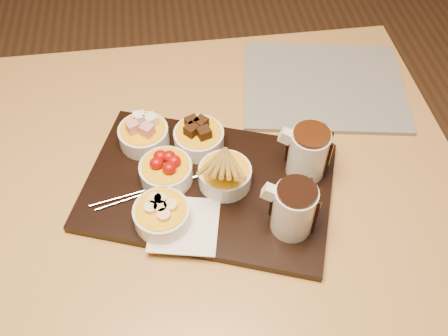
{
  "coord_description": "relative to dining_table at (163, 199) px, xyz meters",
  "views": [
    {
      "loc": [
        0.05,
        -0.63,
        1.53
      ],
      "look_at": [
        0.12,
        -0.06,
        0.81
      ],
      "focal_mm": 40.0,
      "sensor_mm": 36.0,
      "label": 1
    }
  ],
  "objects": [
    {
      "name": "ground",
      "position": [
        0.0,
        0.0,
        -0.65
      ],
      "size": [
        5.0,
        5.0,
        0.0
      ],
      "primitive_type": "plane",
      "color": "brown",
      "rests_on": "ground"
    },
    {
      "name": "dining_table",
      "position": [
        0.0,
        0.0,
        0.0
      ],
      "size": [
        1.2,
        0.8,
        0.75
      ],
      "color": "#BF8C47",
      "rests_on": "ground"
    },
    {
      "name": "serving_board",
      "position": [
        0.09,
        -0.06,
        0.11
      ],
      "size": [
        0.53,
        0.44,
        0.02
      ],
      "primitive_type": "cube",
      "rotation": [
        0.0,
        0.0,
        -0.35
      ],
      "color": "black",
      "rests_on": "dining_table"
    },
    {
      "name": "napkin",
      "position": [
        0.04,
        -0.15,
        0.12
      ],
      "size": [
        0.14,
        0.14,
        0.0
      ],
      "primitive_type": "cube",
      "rotation": [
        0.0,
        0.0,
        -0.21
      ],
      "color": "white",
      "rests_on": "serving_board"
    },
    {
      "name": "bowl_marshmallows",
      "position": [
        -0.02,
        0.06,
        0.14
      ],
      "size": [
        0.1,
        0.1,
        0.04
      ],
      "primitive_type": "cylinder",
      "color": "white",
      "rests_on": "serving_board"
    },
    {
      "name": "bowl_cake",
      "position": [
        0.09,
        0.04,
        0.14
      ],
      "size": [
        0.1,
        0.1,
        0.04
      ],
      "primitive_type": "cylinder",
      "color": "white",
      "rests_on": "serving_board"
    },
    {
      "name": "bowl_strawberries",
      "position": [
        0.02,
        -0.04,
        0.14
      ],
      "size": [
        0.1,
        0.1,
        0.04
      ],
      "primitive_type": "cylinder",
      "color": "white",
      "rests_on": "serving_board"
    },
    {
      "name": "bowl_biscotti",
      "position": [
        0.12,
        -0.06,
        0.14
      ],
      "size": [
        0.1,
        0.1,
        0.04
      ],
      "primitive_type": "cylinder",
      "color": "white",
      "rests_on": "serving_board"
    },
    {
      "name": "bowl_bananas",
      "position": [
        0.0,
        -0.13,
        0.14
      ],
      "size": [
        0.1,
        0.1,
        0.04
      ],
      "primitive_type": "cylinder",
      "color": "white",
      "rests_on": "serving_board"
    },
    {
      "name": "pitcher_dark_chocolate",
      "position": [
        0.23,
        -0.17,
        0.17
      ],
      "size": [
        0.09,
        0.09,
        0.1
      ],
      "primitive_type": "cylinder",
      "rotation": [
        0.0,
        0.0,
        -0.35
      ],
      "color": "silver",
      "rests_on": "serving_board"
    },
    {
      "name": "pitcher_milk_chocolate",
      "position": [
        0.28,
        -0.05,
        0.17
      ],
      "size": [
        0.09,
        0.09,
        0.1
      ],
      "primitive_type": "cylinder",
      "rotation": [
        0.0,
        0.0,
        -0.35
      ],
      "color": "silver",
      "rests_on": "serving_board"
    },
    {
      "name": "fondue_skewers",
      "position": [
        -0.0,
        -0.06,
        0.12
      ],
      "size": [
        0.08,
        0.26,
        0.01
      ],
      "primitive_type": null,
      "rotation": [
        0.0,
        0.0,
        -1.36
      ],
      "color": "silver",
      "rests_on": "serving_board"
    },
    {
      "name": "newspaper",
      "position": [
        0.39,
        0.19,
        0.1
      ],
      "size": [
        0.4,
        0.35,
        0.01
      ],
      "primitive_type": "cube",
      "rotation": [
        0.0,
        0.0,
        -0.17
      ],
      "color": "beige",
      "rests_on": "dining_table"
    }
  ]
}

